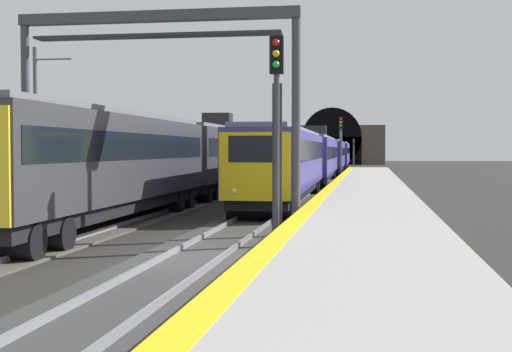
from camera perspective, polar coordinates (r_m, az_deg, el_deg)
The scene contains 13 objects.
ground_plane at distance 17.81m, azimuth -4.98°, elevation -6.85°, with size 320.00×320.00×0.00m, color #282623.
platform_right at distance 17.21m, azimuth 8.69°, elevation -5.54°, with size 112.00×3.94×0.97m, color #9E9B93.
platform_right_edge_strip at distance 17.25m, azimuth 2.96°, elevation -3.86°, with size 112.00×0.50×0.01m, color yellow.
track_main_line at distance 17.80m, azimuth -4.98°, elevation -6.72°, with size 160.00×3.20×0.21m.
track_adjacent_line at distance 19.67m, azimuth -19.63°, elevation -5.99°, with size 160.00×2.94×0.21m.
train_main_approaching at distance 68.02m, azimuth 5.51°, elevation 1.64°, with size 85.67×3.04×4.72m.
train_adjacent_platform at distance 34.99m, azimuth -6.45°, elevation 1.48°, with size 37.93×2.98×5.06m.
railway_signal_near at distance 19.76m, azimuth 1.68°, elevation 4.38°, with size 0.39×0.38×5.93m.
railway_signal_mid at distance 64.09m, azimuth 6.84°, elevation 2.72°, with size 0.39×0.38×5.74m.
railway_signal_far at distance 117.55m, azimuth 7.88°, elevation 2.16°, with size 0.39×0.38×4.68m.
overhead_signal_gantry at distance 23.41m, azimuth -8.04°, elevation 8.90°, with size 0.70×9.39×7.27m.
tunnel_portal at distance 131.96m, azimuth 6.16°, elevation 2.53°, with size 2.36×19.40×10.86m.
catenary_mast_near at distance 35.83m, azimuth -17.29°, elevation 3.93°, with size 0.22×1.97×7.72m.
Camera 1 is at (-17.06, -4.30, 2.78)m, focal length 49.60 mm.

